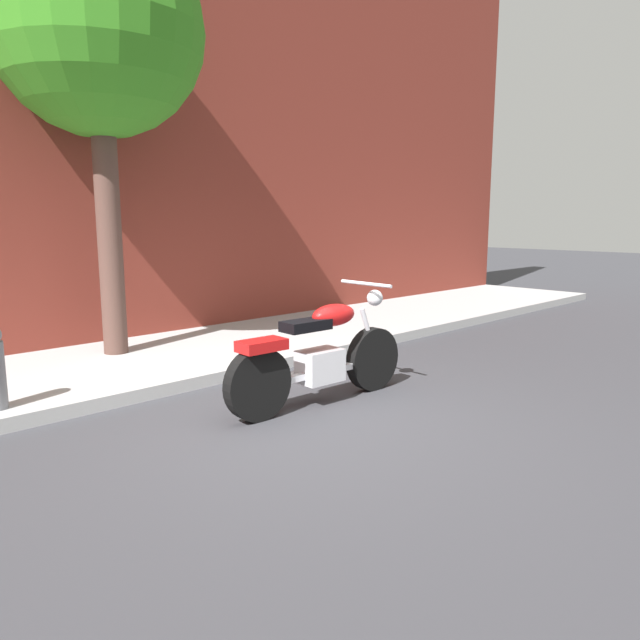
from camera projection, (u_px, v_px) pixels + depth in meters
The scene contains 5 objects.
ground_plane at pixel (297, 423), 5.37m from camera, with size 60.00×60.00×0.00m, color #38383D.
sidewalk at pixel (144, 362), 7.33m from camera, with size 20.31×2.52×0.14m, color #ABABAB.
building_facade at pixel (69, 12), 7.66m from camera, with size 20.31×0.50×8.84m, color maroon.
motorcycle at pixel (320, 357), 5.87m from camera, with size 2.18×0.70×1.17m.
street_tree at pixel (97, 32), 6.91m from camera, with size 2.47×2.47×5.22m.
Camera 1 is at (-3.44, -3.83, 1.83)m, focal length 33.56 mm.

